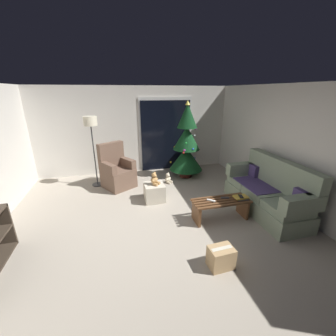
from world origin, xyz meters
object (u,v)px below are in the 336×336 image
object	(u,v)px
teddy_bear_cream_by_tree	(168,179)
cardboard_box_taped_mid_floor	(221,257)
teddy_bear_honey	(154,179)
remote_graphite	(225,198)
cell_phone	(241,196)
coffee_table	(221,206)
floor_lamp	(91,128)
remote_white	(211,200)
couch	(268,193)
book_stack	(241,198)
ottoman	(154,192)
armchair	(117,172)
christmas_tree	(187,145)

from	to	relation	value
teddy_bear_cream_by_tree	cardboard_box_taped_mid_floor	size ratio (longest dim) A/B	0.80
teddy_bear_honey	remote_graphite	bearing A→B (deg)	-40.58
cell_phone	coffee_table	bearing A→B (deg)	-178.12
teddy_bear_honey	floor_lamp	bearing A→B (deg)	137.05
remote_white	remote_graphite	bearing A→B (deg)	-40.22
couch	cardboard_box_taped_mid_floor	distance (m)	2.03
book_stack	cardboard_box_taped_mid_floor	world-z (taller)	book_stack
ottoman	teddy_bear_honey	size ratio (longest dim) A/B	1.54
book_stack	cell_phone	distance (m)	0.04
coffee_table	remote_white	xyz separation A→B (m)	(-0.20, 0.01, 0.15)
cell_phone	teddy_bear_cream_by_tree	distance (m)	2.24
couch	cell_phone	bearing A→B (deg)	-168.61
ottoman	teddy_bear_honey	bearing A→B (deg)	-44.44
armchair	teddy_bear_cream_by_tree	distance (m)	1.36
cell_phone	floor_lamp	size ratio (longest dim) A/B	0.08
coffee_table	remote_graphite	xyz separation A→B (m)	(0.10, 0.05, 0.15)
couch	ottoman	size ratio (longest dim) A/B	4.42
christmas_tree	armchair	size ratio (longest dim) A/B	1.88
christmas_tree	teddy_bear_cream_by_tree	distance (m)	1.08
cardboard_box_taped_mid_floor	floor_lamp	bearing A→B (deg)	118.45
remote_graphite	remote_white	size ratio (longest dim) A/B	1.00
coffee_table	remote_graphite	size ratio (longest dim) A/B	7.05
armchair	teddy_bear_honey	bearing A→B (deg)	-51.75
floor_lamp	book_stack	bearing A→B (deg)	-40.30
teddy_bear_cream_by_tree	christmas_tree	bearing A→B (deg)	28.85
teddy_bear_cream_by_tree	couch	bearing A→B (deg)	-49.10
remote_graphite	book_stack	distance (m)	0.30
book_stack	cell_phone	xyz separation A→B (m)	(-0.02, -0.01, 0.04)
book_stack	remote_white	bearing A→B (deg)	171.84
book_stack	armchair	xyz separation A→B (m)	(-2.24, 2.12, -0.05)
armchair	teddy_bear_cream_by_tree	bearing A→B (deg)	-4.88
coffee_table	remote_white	size ratio (longest dim) A/B	7.05
ottoman	remote_graphite	bearing A→B (deg)	-40.61
remote_graphite	teddy_bear_cream_by_tree	world-z (taller)	remote_graphite
book_stack	couch	bearing A→B (deg)	10.79
couch	teddy_bear_honey	size ratio (longest dim) A/B	6.82
remote_graphite	cell_phone	xyz separation A→B (m)	(0.25, -0.13, 0.06)
christmas_tree	ottoman	distance (m)	1.84
remote_white	book_stack	size ratio (longest dim) A/B	0.59
book_stack	remote_graphite	bearing A→B (deg)	157.25
coffee_table	teddy_bear_cream_by_tree	world-z (taller)	coffee_table
armchair	cardboard_box_taped_mid_floor	distance (m)	3.42
remote_white	christmas_tree	bearing A→B (deg)	36.70
floor_lamp	remote_white	bearing A→B (deg)	-46.00
remote_white	cardboard_box_taped_mid_floor	world-z (taller)	remote_white
armchair	floor_lamp	distance (m)	1.24
remote_white	teddy_bear_honey	bearing A→B (deg)	83.75
remote_graphite	ottoman	xyz separation A→B (m)	(-1.19, 1.02, -0.22)
coffee_table	remote_graphite	bearing A→B (deg)	23.85
christmas_tree	ottoman	xyz separation A→B (m)	(-1.16, -1.22, -0.74)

